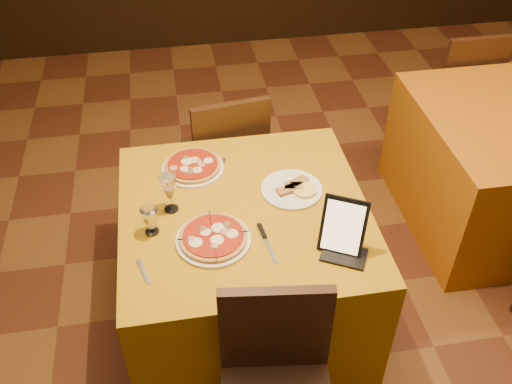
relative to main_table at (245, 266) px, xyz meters
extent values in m
cube|color=#5E2D19|center=(0.52, -0.36, -0.38)|extent=(6.00, 7.00, 0.01)
cube|color=#B17F0B|center=(0.00, 0.00, 0.00)|extent=(1.10, 1.10, 0.75)
cube|color=#A95A0A|center=(1.64, 0.50, 0.00)|extent=(1.10, 1.10, 0.75)
cylinder|color=white|center=(-0.16, -0.17, 0.38)|extent=(0.32, 0.32, 0.01)
cylinder|color=#AD4C23|center=(-0.16, -0.17, 0.40)|extent=(0.28, 0.28, 0.02)
cylinder|color=white|center=(-0.20, 0.32, 0.38)|extent=(0.30, 0.30, 0.01)
cylinder|color=#AD4C23|center=(-0.20, 0.32, 0.40)|extent=(0.27, 0.27, 0.02)
cylinder|color=white|center=(0.23, 0.09, 0.38)|extent=(0.28, 0.28, 0.01)
cylinder|color=olive|center=(0.23, 0.09, 0.40)|extent=(0.18, 0.18, 0.02)
cube|color=black|center=(0.36, -0.30, 0.49)|extent=(0.21, 0.17, 0.23)
cube|color=#ADACB2|center=(0.06, -0.24, 0.38)|extent=(0.05, 0.21, 0.01)
cube|color=silver|center=(-0.45, -0.30, 0.38)|extent=(0.06, 0.14, 0.01)
cube|color=#ADAEB4|center=(-0.06, 0.31, 0.38)|extent=(0.06, 0.14, 0.01)
camera|label=1|loc=(-0.26, -1.84, 2.09)|focal=40.00mm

